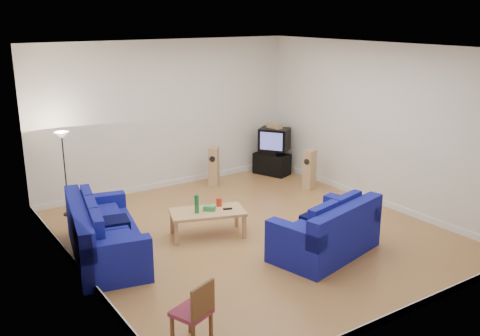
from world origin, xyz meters
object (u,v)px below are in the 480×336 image
sofa_three_seat (102,237)px  television (274,139)px  coffee_table (207,214)px  tv_stand (272,164)px  sofa_loveseat (328,235)px

sofa_three_seat → television: size_ratio=2.96×
coffee_table → tv_stand: 3.94m
sofa_loveseat → television: 4.53m
tv_stand → coffee_table: bearing=-74.7°
tv_stand → television: 0.61m
coffee_table → tv_stand: (3.16, 2.35, -0.16)m
tv_stand → television: bearing=54.8°
coffee_table → sofa_loveseat: bearing=-54.4°
sofa_three_seat → television: television is taller
sofa_three_seat → tv_stand: sofa_three_seat is taller
sofa_three_seat → sofa_loveseat: 3.57m
sofa_three_seat → coffee_table: (1.81, -0.21, 0.07)m
sofa_loveseat → tv_stand: size_ratio=2.40×
tv_stand → television: television is taller
sofa_loveseat → coffee_table: 2.09m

